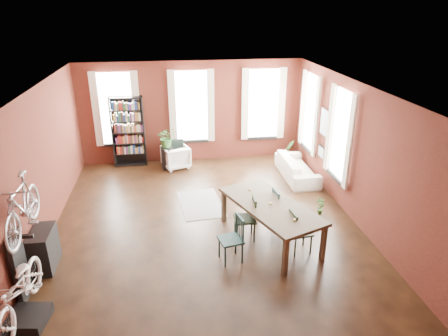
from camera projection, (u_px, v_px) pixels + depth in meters
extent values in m
plane|color=black|center=(207.00, 230.00, 9.15)|extent=(9.00, 9.00, 0.00)
cube|color=white|center=(205.00, 91.00, 7.91)|extent=(7.00, 9.00, 0.04)
cube|color=#441711|center=(192.00, 112.00, 12.64)|extent=(7.00, 0.04, 3.20)
cube|color=#441711|center=(247.00, 318.00, 4.42)|extent=(7.00, 0.04, 3.20)
cube|color=#441711|center=(34.00, 175.00, 8.07)|extent=(0.04, 9.00, 3.20)
cube|color=#441711|center=(360.00, 157.00, 8.99)|extent=(0.04, 9.00, 3.20)
cube|color=white|center=(117.00, 109.00, 12.24)|extent=(1.00, 0.04, 2.20)
cube|color=beige|center=(116.00, 109.00, 12.17)|extent=(1.40, 0.06, 2.30)
cube|color=white|center=(192.00, 106.00, 12.54)|extent=(1.00, 0.04, 2.20)
cube|color=beige|center=(192.00, 107.00, 12.47)|extent=(1.40, 0.06, 2.30)
cube|color=white|center=(263.00, 104.00, 12.84)|extent=(1.00, 0.04, 2.20)
cube|color=beige|center=(263.00, 104.00, 12.77)|extent=(1.40, 0.06, 2.30)
cube|color=white|center=(342.00, 135.00, 9.82)|extent=(0.04, 1.00, 2.20)
cube|color=beige|center=(339.00, 135.00, 9.81)|extent=(0.06, 1.40, 2.30)
cube|color=white|center=(311.00, 112.00, 11.83)|extent=(0.04, 1.00, 2.20)
cube|color=beige|center=(309.00, 113.00, 11.82)|extent=(0.06, 1.40, 2.30)
cube|color=black|center=(325.00, 123.00, 10.83)|extent=(0.04, 0.55, 0.75)
cube|color=black|center=(322.00, 152.00, 11.15)|extent=(0.04, 0.45, 0.35)
cube|color=#493D2C|center=(270.00, 222.00, 8.66)|extent=(1.99, 2.75, 0.85)
cube|color=#1B3B3B|center=(231.00, 240.00, 7.91)|extent=(0.52, 0.52, 0.96)
cube|color=#1F2F1B|center=(245.00, 219.00, 8.64)|extent=(0.49, 0.49, 1.00)
cube|color=#1D2F1C|center=(300.00, 232.00, 8.22)|extent=(0.47, 0.47, 0.93)
cube|color=#193837|center=(283.00, 209.00, 9.06)|extent=(0.49, 0.49, 0.97)
cube|color=black|center=(128.00, 132.00, 12.39)|extent=(1.00, 0.32, 2.20)
imported|color=white|center=(176.00, 156.00, 12.46)|extent=(0.94, 0.91, 0.78)
imported|color=beige|center=(297.00, 164.00, 11.75)|extent=(0.61, 2.08, 0.81)
cube|color=black|center=(201.00, 204.00, 10.32)|extent=(1.19, 1.75, 0.01)
cube|color=black|center=(28.00, 319.00, 6.47)|extent=(0.68, 0.68, 0.17)
cube|color=black|center=(20.00, 267.00, 6.81)|extent=(0.16, 0.60, 1.30)
cube|color=black|center=(44.00, 249.00, 7.75)|extent=(0.40, 0.80, 0.80)
cube|color=black|center=(168.00, 158.00, 12.41)|extent=(0.39, 0.39, 0.69)
imported|color=#2E5923|center=(288.00, 157.00, 13.01)|extent=(0.52, 0.79, 0.33)
imported|color=#2D4F1F|center=(320.00, 211.00, 9.80)|extent=(0.30, 0.47, 0.16)
imported|color=white|center=(14.00, 267.00, 6.06)|extent=(0.68, 1.01, 1.88)
imported|color=#A5A8AD|center=(18.00, 188.00, 6.27)|extent=(0.47, 1.00, 1.66)
imported|color=#2A5522|center=(167.00, 139.00, 12.22)|extent=(0.67, 0.73, 0.50)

